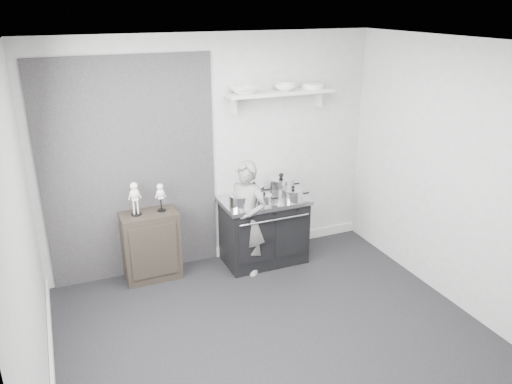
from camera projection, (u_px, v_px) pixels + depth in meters
ground at (277, 339)px, 4.74m from camera, size 4.00×4.00×0.00m
room_shell at (263, 173)px, 4.25m from camera, size 4.02×3.62×2.71m
wall_shelf at (280, 93)px, 5.75m from camera, size 1.30×0.26×0.24m
stove at (264, 230)px, 6.05m from camera, size 1.02×0.64×0.82m
side_cabinet at (151, 245)px, 5.68m from camera, size 0.62×0.36×0.81m
child at (246, 219)px, 5.69m from camera, size 0.56×0.59×1.36m
pot_front_left at (240, 201)px, 5.64m from camera, size 0.33×0.24×0.19m
pot_back_left at (254, 191)px, 5.92m from camera, size 0.33×0.25×0.19m
pot_back_right at (281, 185)px, 6.03m from camera, size 0.41×0.33×0.26m
pot_front_right at (293, 195)px, 5.83m from camera, size 0.33×0.25×0.18m
pot_front_center at (264, 199)px, 5.71m from camera, size 0.27×0.18×0.15m
skeleton_full at (135, 196)px, 5.41m from camera, size 0.12×0.08×0.44m
skeleton_torso at (161, 195)px, 5.52m from camera, size 0.10×0.07×0.37m
bowl_large at (244, 90)px, 5.55m from camera, size 0.31×0.31×0.08m
bowl_small at (285, 87)px, 5.74m from camera, size 0.24×0.24×0.08m
plate_stack at (312, 86)px, 5.87m from camera, size 0.26×0.26×0.06m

